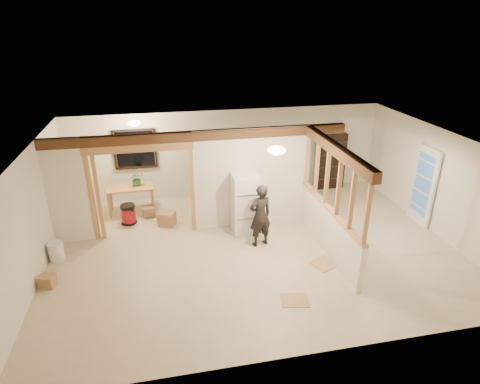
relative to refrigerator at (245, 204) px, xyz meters
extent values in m
cube|color=beige|center=(0.03, -0.84, -0.74)|extent=(9.00, 6.50, 0.01)
cube|color=white|center=(0.03, -0.84, 1.76)|extent=(9.00, 6.50, 0.01)
cube|color=silver|center=(0.03, 2.41, 0.51)|extent=(9.00, 0.01, 2.50)
cube|color=silver|center=(0.03, -4.09, 0.51)|extent=(9.00, 0.01, 2.50)
cube|color=silver|center=(-4.47, -0.84, 0.51)|extent=(0.01, 6.50, 2.50)
cube|color=silver|center=(4.53, -0.84, 0.51)|extent=(0.01, 6.50, 2.50)
cube|color=white|center=(-4.02, 0.36, 0.51)|extent=(0.90, 0.12, 2.50)
cube|color=white|center=(0.23, 0.36, 0.51)|extent=(2.80, 0.12, 2.50)
cube|color=tan|center=(-2.37, 0.36, 0.36)|extent=(2.46, 0.14, 2.20)
cube|color=#56351D|center=(-0.97, 0.36, 1.64)|extent=(7.00, 0.18, 0.22)
cube|color=#56351D|center=(1.63, -1.24, 1.64)|extent=(0.18, 3.30, 0.22)
cube|color=white|center=(1.63, -1.24, -0.24)|extent=(0.12, 3.20, 1.00)
cube|color=tan|center=(1.63, -1.24, 0.92)|extent=(0.14, 3.20, 1.32)
cube|color=black|center=(-2.57, 2.33, 0.81)|extent=(1.12, 0.10, 1.10)
cube|color=white|center=(4.45, -0.44, 0.26)|extent=(0.12, 0.86, 2.00)
ellipsoid|color=#FFEABF|center=(0.33, -1.34, 1.74)|extent=(0.36, 0.36, 0.16)
ellipsoid|color=#FFEABF|center=(-2.47, 1.46, 1.74)|extent=(0.32, 0.32, 0.14)
ellipsoid|color=#FFD88C|center=(-1.97, 0.76, 1.44)|extent=(0.07, 0.07, 0.07)
cube|color=white|center=(0.00, 0.00, 0.00)|extent=(0.61, 0.59, 1.48)
imported|color=black|center=(0.20, -0.71, 0.01)|extent=(0.62, 0.49, 1.49)
cube|color=tan|center=(-2.76, 1.59, -0.36)|extent=(1.22, 0.65, 0.76)
imported|color=#2F6D2C|center=(-2.56, 1.66, 0.21)|extent=(0.42, 0.39, 0.40)
cylinder|color=maroon|center=(-2.83, 0.99, -0.48)|extent=(0.47, 0.47, 0.52)
cube|color=black|center=(3.14, 2.19, 0.11)|extent=(0.85, 0.28, 1.70)
cylinder|color=white|center=(-4.28, -0.44, -0.53)|extent=(0.41, 0.41, 0.41)
cube|color=#9B714B|center=(-1.87, 0.71, -0.57)|extent=(0.49, 0.46, 0.34)
cube|color=#9B714B|center=(-2.32, 1.28, -0.60)|extent=(0.32, 0.32, 0.27)
cube|color=#9B714B|center=(-4.27, -1.41, -0.62)|extent=(0.36, 0.32, 0.25)
cube|color=tan|center=(1.36, -1.78, -0.73)|extent=(0.62, 0.62, 0.02)
cube|color=tan|center=(0.35, -2.80, -0.73)|extent=(0.58, 0.50, 0.02)
camera|label=1|loc=(-1.88, -8.52, 4.12)|focal=30.00mm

